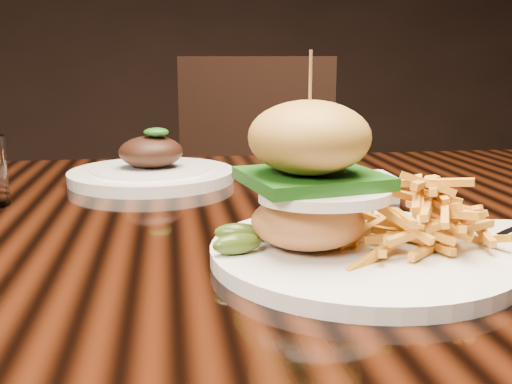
{
  "coord_description": "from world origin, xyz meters",
  "views": [
    {
      "loc": [
        -0.08,
        -0.75,
        0.94
      ],
      "look_at": [
        0.01,
        -0.16,
        0.81
      ],
      "focal_mm": 42.0,
      "sensor_mm": 36.0,
      "label": 1
    }
  ],
  "objects": [
    {
      "name": "ramekin",
      "position": [
        0.19,
        0.04,
        0.77
      ],
      "size": [
        0.1,
        0.1,
        0.03
      ],
      "primitive_type": "cube",
      "rotation": [
        0.0,
        0.0,
        0.42
      ],
      "color": "silver",
      "rests_on": "dining_table"
    },
    {
      "name": "chair_far",
      "position": [
        0.15,
        0.89,
        0.54
      ],
      "size": [
        0.58,
        0.58,
        0.95
      ],
      "rotation": [
        0.0,
        0.0,
        -0.3
      ],
      "color": "black",
      "rests_on": "ground"
    },
    {
      "name": "burger_plate",
      "position": [
        0.1,
        -0.21,
        0.8
      ],
      "size": [
        0.3,
        0.3,
        0.2
      ],
      "rotation": [
        0.0,
        0.0,
        -0.01
      ],
      "color": "silver",
      "rests_on": "dining_table"
    },
    {
      "name": "dining_table",
      "position": [
        0.0,
        0.0,
        0.67
      ],
      "size": [
        1.6,
        0.9,
        0.75
      ],
      "color": "black",
      "rests_on": "ground"
    },
    {
      "name": "far_dish",
      "position": [
        -0.11,
        0.21,
        0.77
      ],
      "size": [
        0.26,
        0.26,
        0.09
      ],
      "rotation": [
        0.0,
        0.0,
        -0.01
      ],
      "color": "silver",
      "rests_on": "dining_table"
    }
  ]
}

